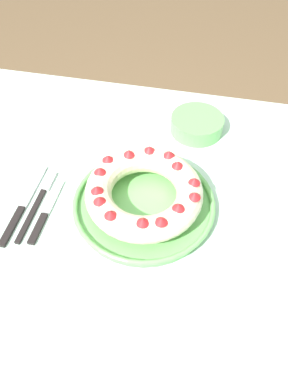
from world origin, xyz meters
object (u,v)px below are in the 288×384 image
at_px(bundt_cake, 144,192).
at_px(side_bowl, 197,124).
at_px(serving_dish, 144,204).
at_px(cake_knife, 44,215).
at_px(serving_knife, 21,209).
at_px(fork, 39,200).

xyz_separation_m(bundt_cake, side_bowl, (0.09, 0.30, -0.04)).
bearing_deg(serving_dish, cake_knife, -161.64).
bearing_deg(side_bowl, serving_knife, -135.08).
distance_m(fork, side_bowl, 0.47).
xyz_separation_m(serving_dish, fork, (-0.25, -0.03, -0.01)).
bearing_deg(serving_knife, cake_knife, -8.32).
bearing_deg(serving_dish, serving_knife, -166.79).
distance_m(fork, cake_knife, 0.05).
xyz_separation_m(serving_knife, cake_knife, (0.06, -0.01, -0.00)).
xyz_separation_m(bundt_cake, serving_knife, (-0.28, -0.07, -0.05)).
bearing_deg(serving_knife, side_bowl, 43.49).
xyz_separation_m(serving_dish, cake_knife, (-0.22, -0.07, -0.01)).
bearing_deg(fork, cake_knife, -53.94).
height_order(bundt_cake, side_bowl, bundt_cake).
relative_size(serving_dish, side_bowl, 2.27).
distance_m(serving_dish, cake_knife, 0.23).
height_order(fork, cake_knife, cake_knife).
bearing_deg(cake_knife, serving_dish, 12.76).
relative_size(serving_dish, serving_knife, 1.35).
relative_size(fork, serving_knife, 0.88).
height_order(bundt_cake, fork, bundt_cake).
xyz_separation_m(serving_dish, side_bowl, (0.09, 0.30, 0.01)).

